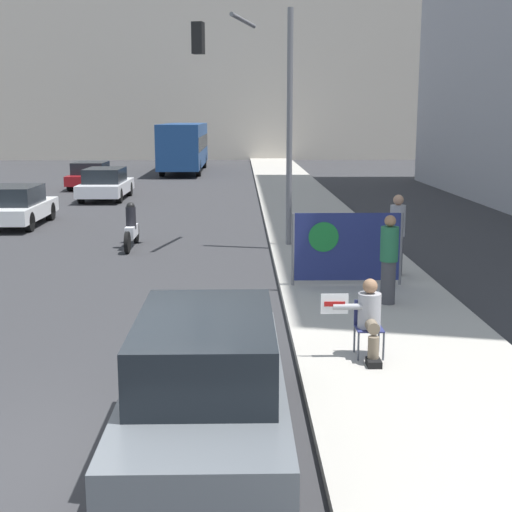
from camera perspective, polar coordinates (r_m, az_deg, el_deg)
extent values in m
plane|color=#303033|center=(8.26, -11.02, -15.37)|extent=(160.00, 160.00, 0.00)
cube|color=#A8A399|center=(22.71, 5.18, 2.00)|extent=(3.41, 90.00, 0.14)
cylinder|color=#474C56|center=(10.59, 8.19, -7.20)|extent=(0.03, 0.03, 0.42)
cylinder|color=#474C56|center=(10.66, 10.17, -7.14)|extent=(0.03, 0.03, 0.42)
cylinder|color=#474C56|center=(10.94, 7.88, -6.59)|extent=(0.03, 0.03, 0.42)
cylinder|color=#474C56|center=(11.01, 9.79, -6.54)|extent=(0.03, 0.03, 0.42)
cube|color=navy|center=(10.73, 9.04, -5.75)|extent=(0.40, 0.40, 0.02)
cube|color=navy|center=(10.86, 8.90, -4.45)|extent=(0.40, 0.02, 0.38)
cylinder|color=#756651|center=(10.55, 9.21, -5.48)|extent=(0.18, 0.42, 0.18)
cylinder|color=#756651|center=(10.45, 9.36, -7.49)|extent=(0.16, 0.16, 0.42)
cube|color=black|center=(10.45, 9.40, -8.42)|extent=(0.20, 0.28, 0.10)
cylinder|color=#9E9EA3|center=(10.69, 9.06, -4.32)|extent=(0.34, 0.34, 0.52)
sphere|color=#936B4C|center=(10.60, 9.12, -2.39)|extent=(0.22, 0.22, 0.22)
cylinder|color=#9E9EA3|center=(10.54, 7.39, -4.04)|extent=(0.45, 0.09, 0.09)
cube|color=white|center=(10.50, 6.30, -3.82)|extent=(0.40, 0.02, 0.30)
cube|color=#AD1414|center=(10.49, 6.31, -3.84)|extent=(0.31, 0.01, 0.07)
cylinder|color=#424247|center=(13.77, 10.52, -2.09)|extent=(0.28, 0.28, 0.83)
cylinder|color=#236642|center=(13.63, 10.63, 0.96)|extent=(0.34, 0.34, 0.66)
sphere|color=#936B4C|center=(13.56, 10.69, 2.77)|extent=(0.22, 0.22, 0.22)
cylinder|color=#424247|center=(16.31, 11.16, 0.04)|extent=(0.28, 0.28, 0.88)
cylinder|color=#9E9EA3|center=(16.18, 11.27, 2.79)|extent=(0.34, 0.34, 0.70)
sphere|color=tan|center=(16.12, 11.33, 4.43)|extent=(0.23, 0.23, 0.23)
cylinder|color=slate|center=(14.97, 2.98, 0.53)|extent=(0.06, 0.06, 1.54)
cylinder|color=slate|center=(15.31, 11.52, 0.55)|extent=(0.06, 0.06, 1.54)
cube|color=navy|center=(15.09, 7.30, 0.73)|extent=(2.28, 0.02, 1.44)
cylinder|color=#197A33|center=(14.97, 5.43, 1.52)|extent=(0.63, 0.01, 0.63)
cylinder|color=slate|center=(19.63, 2.70, 10.08)|extent=(0.16, 0.16, 6.33)
cylinder|color=slate|center=(20.05, -1.01, 18.32)|extent=(0.72, 2.50, 0.11)
cube|color=black|center=(20.33, -4.66, 16.99)|extent=(0.36, 0.36, 0.84)
sphere|color=green|center=(20.31, -4.64, 16.20)|extent=(0.18, 0.18, 0.18)
cube|color=#565B60|center=(8.21, -3.94, -11.02)|extent=(1.71, 4.74, 0.59)
cube|color=black|center=(7.81, -4.07, -7.25)|extent=(1.47, 2.47, 0.67)
cylinder|color=black|center=(9.72, -7.96, -9.04)|extent=(0.22, 0.64, 0.64)
cylinder|color=black|center=(9.66, 0.95, -9.06)|extent=(0.22, 0.64, 0.64)
cylinder|color=black|center=(7.06, -10.82, -17.26)|extent=(0.22, 0.64, 0.64)
cylinder|color=black|center=(6.98, 1.91, -17.42)|extent=(0.22, 0.64, 0.64)
cube|color=white|center=(25.43, -18.59, 3.46)|extent=(1.77, 4.20, 0.49)
cube|color=black|center=(25.21, -18.78, 4.64)|extent=(1.52, 2.18, 0.60)
cylinder|color=black|center=(26.92, -19.33, 3.39)|extent=(0.22, 0.64, 0.64)
cylinder|color=black|center=(26.48, -16.14, 3.46)|extent=(0.22, 0.64, 0.64)
cylinder|color=black|center=(24.00, -17.70, 2.61)|extent=(0.22, 0.64, 0.64)
cube|color=silver|center=(32.53, -11.91, 5.38)|extent=(1.84, 4.59, 0.51)
cube|color=black|center=(32.30, -12.01, 6.35)|extent=(1.58, 2.39, 0.62)
cylinder|color=black|center=(34.10, -12.80, 5.24)|extent=(0.22, 0.64, 0.64)
cylinder|color=black|center=(33.81, -10.10, 5.30)|extent=(0.22, 0.64, 0.64)
cylinder|color=black|center=(31.33, -13.82, 4.70)|extent=(0.22, 0.64, 0.64)
cylinder|color=black|center=(31.02, -10.90, 4.76)|extent=(0.22, 0.64, 0.64)
cube|color=maroon|center=(37.80, -13.02, 6.08)|extent=(1.85, 4.15, 0.49)
cube|color=black|center=(37.59, -13.11, 6.88)|extent=(1.59, 2.16, 0.60)
cylinder|color=black|center=(39.24, -13.80, 5.94)|extent=(0.22, 0.64, 0.64)
cylinder|color=black|center=(38.92, -11.45, 6.00)|extent=(0.22, 0.64, 0.64)
cylinder|color=black|center=(36.74, -14.66, 5.56)|extent=(0.22, 0.64, 0.64)
cylinder|color=black|center=(36.40, -12.16, 5.63)|extent=(0.22, 0.64, 0.64)
cube|color=navy|center=(47.90, -5.76, 8.86)|extent=(2.53, 11.62, 2.72)
cube|color=black|center=(47.90, -5.76, 9.05)|extent=(2.55, 11.04, 0.89)
cylinder|color=black|center=(51.65, -6.66, 7.58)|extent=(0.30, 1.04, 1.04)
cylinder|color=black|center=(51.49, -4.17, 7.61)|extent=(0.30, 1.04, 1.04)
cylinder|color=black|center=(44.49, -7.53, 7.00)|extent=(0.30, 1.04, 1.04)
cylinder|color=black|center=(44.31, -4.64, 7.04)|extent=(0.30, 1.04, 1.04)
cube|color=silver|center=(20.32, -9.92, 1.98)|extent=(0.24, 0.99, 0.32)
cylinder|color=black|center=(20.22, -9.98, 3.02)|extent=(0.28, 0.28, 0.61)
sphere|color=black|center=(20.18, -10.01, 3.93)|extent=(0.24, 0.24, 0.24)
cylinder|color=black|center=(21.16, -9.58, 1.85)|extent=(0.10, 0.60, 0.60)
cylinder|color=black|center=(19.55, -10.26, 1.07)|extent=(0.10, 0.60, 0.60)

